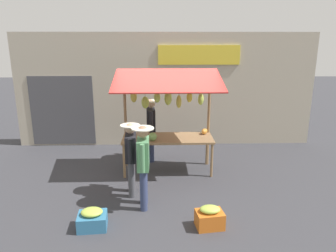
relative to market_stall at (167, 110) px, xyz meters
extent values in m
plane|color=#38383D|center=(0.00, 0.05, -1.56)|extent=(40.00, 40.00, 0.00)
cube|color=#B2A893|center=(0.00, -2.15, 0.14)|extent=(9.00, 0.25, 3.40)
cube|color=yellow|center=(-0.98, -2.00, 1.19)|extent=(2.40, 0.06, 0.56)
cube|color=#47474C|center=(3.13, -2.01, -0.46)|extent=(1.90, 0.04, 2.10)
cube|color=olive|center=(0.00, 0.05, -0.70)|extent=(2.20, 0.90, 0.05)
cylinder|color=olive|center=(1.04, 0.44, -1.14)|extent=(0.06, 0.06, 0.83)
cylinder|color=olive|center=(-1.04, 0.44, -1.14)|extent=(0.06, 0.06, 0.83)
cylinder|color=olive|center=(1.04, -0.34, -1.14)|extent=(0.06, 0.06, 0.83)
cylinder|color=olive|center=(-1.04, -0.34, -1.14)|extent=(0.06, 0.06, 0.83)
cylinder|color=olive|center=(1.06, -0.35, -0.38)|extent=(0.07, 0.07, 2.35)
cylinder|color=olive|center=(-1.06, -0.35, -0.38)|extent=(0.07, 0.07, 2.35)
cylinder|color=olive|center=(0.00, -0.35, 0.59)|extent=(2.12, 0.06, 0.06)
cube|color=#B72D28|center=(0.00, 0.20, 0.74)|extent=(2.50, 1.46, 0.39)
cylinder|color=brown|center=(-0.84, -0.33, 0.47)|extent=(0.01, 0.01, 0.25)
ellipsoid|color=#B2CC4C|center=(-0.84, -0.33, 0.19)|extent=(0.20, 0.22, 0.30)
cylinder|color=brown|center=(-0.56, -0.35, 0.49)|extent=(0.01, 0.01, 0.21)
ellipsoid|color=yellow|center=(-0.56, -0.35, 0.25)|extent=(0.20, 0.20, 0.27)
cylinder|color=brown|center=(-0.29, -0.33, 0.45)|extent=(0.01, 0.01, 0.29)
ellipsoid|color=gold|center=(-0.29, -0.33, 0.14)|extent=(0.19, 0.20, 0.33)
cylinder|color=brown|center=(-0.03, -0.36, 0.50)|extent=(0.01, 0.01, 0.19)
ellipsoid|color=#B2CC4C|center=(-0.03, -0.36, 0.22)|extent=(0.27, 0.27, 0.36)
cylinder|color=brown|center=(0.25, -0.32, 0.48)|extent=(0.01, 0.01, 0.22)
ellipsoid|color=#B2CC4C|center=(0.25, -0.32, 0.24)|extent=(0.23, 0.24, 0.26)
cylinder|color=brown|center=(0.55, -0.32, 0.43)|extent=(0.01, 0.01, 0.32)
ellipsoid|color=#B2CC4C|center=(0.55, -0.32, 0.12)|extent=(0.22, 0.20, 0.31)
cylinder|color=brown|center=(0.83, -0.35, 0.50)|extent=(0.01, 0.01, 0.18)
ellipsoid|color=gold|center=(0.83, -0.35, 0.26)|extent=(0.23, 0.24, 0.29)
sphere|color=#729E4C|center=(0.36, 0.30, -0.58)|extent=(0.20, 0.20, 0.20)
ellipsoid|color=orange|center=(-0.94, -0.20, -0.61)|extent=(0.23, 0.26, 0.14)
cylinder|color=navy|center=(0.43, -0.84, -1.14)|extent=(0.14, 0.14, 0.84)
cylinder|color=navy|center=(0.41, -0.56, -1.14)|extent=(0.14, 0.14, 0.84)
cube|color=black|center=(0.42, -0.70, -0.43)|extent=(0.25, 0.52, 0.59)
cylinder|color=black|center=(0.44, -1.01, -0.40)|extent=(0.09, 0.09, 0.54)
cylinder|color=black|center=(0.40, -0.39, -0.40)|extent=(0.09, 0.09, 0.54)
sphere|color=tan|center=(0.42, -0.70, 0.01)|extent=(0.23, 0.23, 0.23)
cylinder|color=beige|center=(0.42, -0.70, 0.08)|extent=(0.44, 0.44, 0.02)
cylinder|color=#4C4C51|center=(0.79, 1.40, -1.17)|extent=(0.14, 0.14, 0.78)
cylinder|color=#4C4C51|center=(0.80, 1.15, -1.17)|extent=(0.14, 0.14, 0.78)
cube|color=black|center=(0.79, 1.27, -0.51)|extent=(0.24, 0.48, 0.55)
cylinder|color=black|center=(0.78, 1.57, -0.49)|extent=(0.09, 0.09, 0.51)
cylinder|color=black|center=(0.81, 0.98, -0.49)|extent=(0.09, 0.09, 0.51)
sphere|color=tan|center=(0.79, 1.27, -0.10)|extent=(0.21, 0.21, 0.21)
cylinder|color=beige|center=(0.79, 1.27, -0.03)|extent=(0.40, 0.40, 0.02)
cylinder|color=navy|center=(0.51, 1.95, -1.15)|extent=(0.14, 0.14, 0.82)
cylinder|color=navy|center=(0.51, 1.68, -1.15)|extent=(0.14, 0.14, 0.82)
cube|color=#518C5B|center=(0.51, 1.81, -0.44)|extent=(0.22, 0.50, 0.58)
cylinder|color=#518C5B|center=(0.51, 2.12, -0.42)|extent=(0.09, 0.09, 0.54)
cylinder|color=#518C5B|center=(0.51, 1.51, -0.42)|extent=(0.09, 0.09, 0.54)
sphere|color=#A87A5B|center=(0.51, 1.81, -0.01)|extent=(0.23, 0.23, 0.23)
cylinder|color=beige|center=(0.51, 1.81, 0.06)|extent=(0.43, 0.43, 0.02)
cube|color=teal|center=(1.39, 2.53, -1.43)|extent=(0.53, 0.45, 0.26)
ellipsoid|color=#B2CC4C|center=(1.39, 2.53, -1.25)|extent=(0.38, 0.31, 0.12)
cube|color=#D1661E|center=(-0.67, 2.57, -1.41)|extent=(0.52, 0.41, 0.30)
ellipsoid|color=#B2CC4C|center=(-0.67, 2.57, -1.21)|extent=(0.36, 0.27, 0.12)
camera|label=1|loc=(0.21, 7.52, 1.68)|focal=34.17mm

